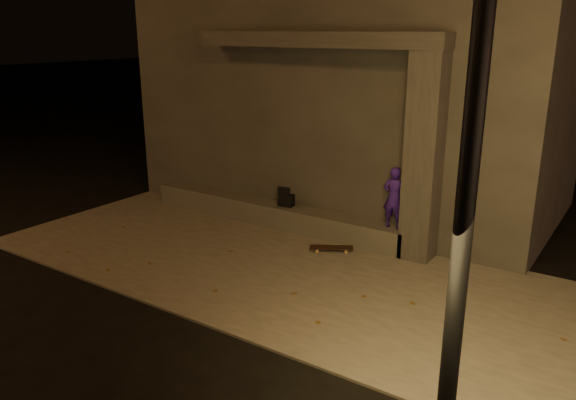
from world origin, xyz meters
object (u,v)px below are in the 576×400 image
Objects in this scene: skateboard at (331,248)px; backpack at (286,199)px; column at (424,159)px; skateboarder at (394,198)px.

backpack is at bearing 124.21° from skateboard.
column reaches higher than skateboard.
skateboarder is 2.69× the size of backpack.
skateboarder is (-0.50, 0.00, -0.78)m from column.
skateboard is (1.44, -0.65, -0.52)m from backpack.
skateboard is at bearing -31.55° from backpack.
skateboarder is 1.46m from skateboard.
skateboard is (-1.40, -0.65, -1.73)m from column.
column is 2.32m from skateboard.
column is at bearing 176.37° from skateboarder.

